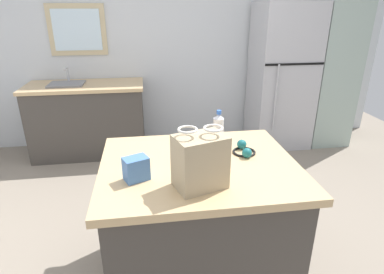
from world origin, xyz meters
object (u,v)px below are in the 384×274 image
Objects in this scene: tall_cabinet at (332,61)px; ear_defenders at (244,150)px; small_box at (136,169)px; bottle at (218,130)px; refrigerator at (282,77)px; kitchen_island at (199,222)px; shopping_bag at (200,161)px.

tall_cabinet reaches higher than ear_defenders.
tall_cabinet is 11.08× the size of ear_defenders.
bottle is (0.54, 0.38, 0.05)m from small_box.
refrigerator is 2.34m from bottle.
refrigerator reaches higher than kitchen_island.
shopping_bag is at bearing -98.59° from kitchen_island.
tall_cabinet reaches higher than small_box.
tall_cabinet is 16.83× the size of small_box.
shopping_bag reaches higher than small_box.
kitchen_island is 0.64m from small_box.
kitchen_island is 9.08× the size of small_box.
ear_defenders is (-1.80, -2.09, -0.21)m from tall_cabinet.
small_box is (-0.33, 0.12, -0.08)m from shopping_bag.
kitchen_island is at bearing -162.16° from ear_defenders.
small_box is (-2.49, -2.34, -0.16)m from tall_cabinet.
refrigerator reaches higher than ear_defenders.
shopping_bag reaches higher than kitchen_island.
tall_cabinet is 3.27m from shopping_bag.
ear_defenders reaches higher than kitchen_island.
kitchen_island is at bearing -133.96° from tall_cabinet.
tall_cabinet is 2.76m from bottle.
refrigerator is 2.88m from shopping_bag.
refrigerator reaches higher than shopping_bag.
tall_cabinet is 8.70× the size of bottle.
kitchen_island is 5.97× the size of ear_defenders.
tall_cabinet is (2.11, 2.19, 0.66)m from kitchen_island.
small_box is at bearing 160.27° from shopping_bag.
small_box is at bearing -128.01° from refrigerator.
shopping_bag is 0.36m from small_box.
shopping_bag reaches higher than ear_defenders.
bottle reaches higher than kitchen_island.
kitchen_island is at bearing -123.54° from refrigerator.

